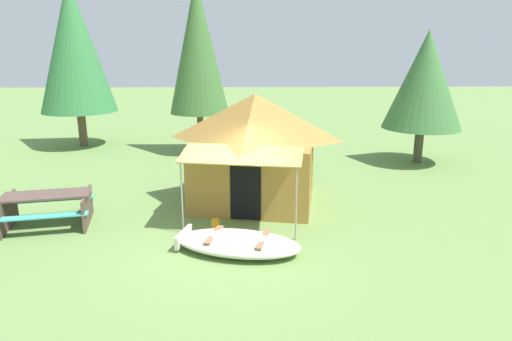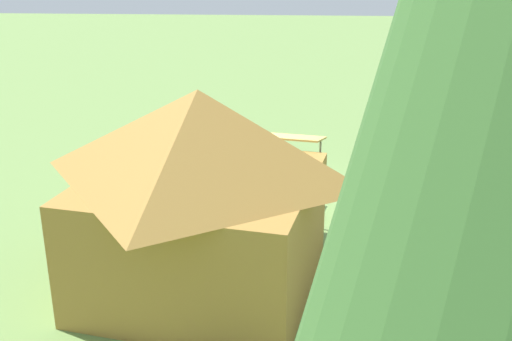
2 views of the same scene
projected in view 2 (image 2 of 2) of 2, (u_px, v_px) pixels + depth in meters
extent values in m
plane|color=#6A8C48|center=(259.00, 218.00, 11.20)|extent=(80.00, 80.00, 0.00)
ellipsoid|color=beige|center=(251.00, 196.00, 11.77)|extent=(2.91, 1.91, 0.37)
ellipsoid|color=#4C4B43|center=(251.00, 194.00, 11.76)|extent=(2.66, 1.71, 0.13)
cube|color=#936649|center=(226.00, 186.00, 11.88)|extent=(0.38, 0.97, 0.04)
cube|color=#936649|center=(277.00, 192.00, 11.56)|extent=(0.38, 0.97, 0.04)
cube|color=beige|center=(312.00, 203.00, 11.39)|extent=(0.28, 0.81, 0.28)
cube|color=#A47735|center=(202.00, 234.00, 8.57)|extent=(3.59, 3.51, 1.76)
pyramid|color=#A47735|center=(199.00, 134.00, 8.06)|extent=(3.88, 3.79, 1.23)
cube|color=black|center=(233.00, 203.00, 9.99)|extent=(0.75, 0.17, 1.41)
cube|color=tan|center=(241.00, 133.00, 10.09)|extent=(2.93, 1.52, 0.25)
cylinder|color=gray|center=(181.00, 172.00, 11.13)|extent=(0.04, 0.04, 1.67)
cylinder|color=gray|center=(319.00, 185.00, 10.51)|extent=(0.04, 0.04, 1.67)
cube|color=#45B2A2|center=(499.00, 208.00, 10.48)|extent=(2.00, 0.64, 0.04)
cube|color=brown|center=(466.00, 230.00, 9.83)|extent=(0.35, 1.47, 0.76)
cylinder|color=orange|center=(276.00, 222.00, 10.70)|extent=(0.23, 0.23, 0.29)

